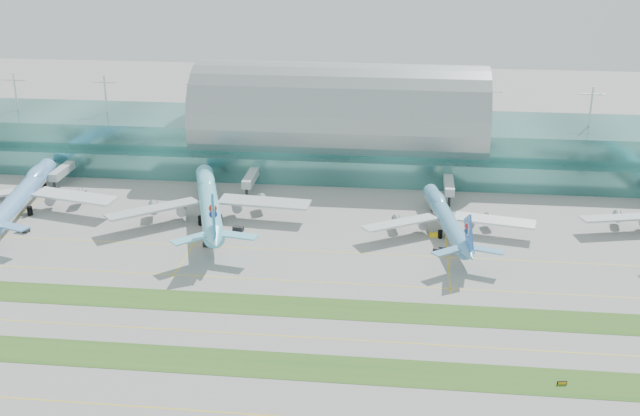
# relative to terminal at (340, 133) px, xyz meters

# --- Properties ---
(ground) EXTENTS (700.00, 700.00, 0.00)m
(ground) POSITION_rel_terminal_xyz_m (-0.01, -128.79, -14.23)
(ground) COLOR gray
(ground) RESTS_ON ground
(terminal) EXTENTS (340.00, 69.10, 36.00)m
(terminal) POSITION_rel_terminal_xyz_m (0.00, 0.00, 0.00)
(terminal) COLOR #3D7A75
(terminal) RESTS_ON ground
(grass_strip_near) EXTENTS (420.00, 12.00, 0.08)m
(grass_strip_near) POSITION_rel_terminal_xyz_m (-0.01, -156.79, -14.19)
(grass_strip_near) COLOR #2D591E
(grass_strip_near) RESTS_ON ground
(grass_strip_far) EXTENTS (420.00, 12.00, 0.08)m
(grass_strip_far) POSITION_rel_terminal_xyz_m (-0.01, -126.79, -14.19)
(grass_strip_far) COLOR #2D591E
(grass_strip_far) RESTS_ON ground
(taxiline_a) EXTENTS (420.00, 0.35, 0.01)m
(taxiline_a) POSITION_rel_terminal_xyz_m (-0.01, -176.79, -14.22)
(taxiline_a) COLOR yellow
(taxiline_a) RESTS_ON ground
(taxiline_b) EXTENTS (420.00, 0.35, 0.01)m
(taxiline_b) POSITION_rel_terminal_xyz_m (-0.01, -142.79, -14.22)
(taxiline_b) COLOR yellow
(taxiline_b) RESTS_ON ground
(taxiline_c) EXTENTS (420.00, 0.35, 0.01)m
(taxiline_c) POSITION_rel_terminal_xyz_m (-0.01, -110.79, -14.22)
(taxiline_c) COLOR yellow
(taxiline_c) RESTS_ON ground
(taxiline_d) EXTENTS (420.00, 0.35, 0.01)m
(taxiline_d) POSITION_rel_terminal_xyz_m (-0.01, -88.79, -14.22)
(taxiline_d) COLOR yellow
(taxiline_d) RESTS_ON ground
(airliner_a) EXTENTS (69.26, 79.34, 21.88)m
(airliner_a) POSITION_rel_terminal_xyz_m (-108.10, -64.71, -7.48)
(airliner_a) COLOR #629CD8
(airliner_a) RESTS_ON ground
(airliner_b) EXTENTS (68.05, 78.85, 22.19)m
(airliner_b) POSITION_rel_terminal_xyz_m (-39.87, -65.64, -7.38)
(airliner_b) COLOR #6DD5F1
(airliner_b) RESTS_ON ground
(airliner_c) EXTENTS (57.88, 66.45, 18.37)m
(airliner_c) POSITION_rel_terminal_xyz_m (41.88, -69.17, -8.56)
(airliner_c) COLOR #5DA1CD
(airliner_c) RESTS_ON ground
(gse_b) EXTENTS (4.43, 2.83, 1.53)m
(gse_b) POSITION_rel_terminal_xyz_m (-99.50, -84.02, -13.46)
(gse_b) COLOR black
(gse_b) RESTS_ON ground
(gse_c) EXTENTS (4.07, 2.08, 1.44)m
(gse_c) POSITION_rel_terminal_xyz_m (-34.30, -89.01, -13.51)
(gse_c) COLOR black
(gse_c) RESTS_ON ground
(gse_d) EXTENTS (3.91, 2.51, 1.55)m
(gse_d) POSITION_rel_terminal_xyz_m (-27.74, -75.00, -13.45)
(gse_d) COLOR black
(gse_d) RESTS_ON ground
(gse_e) EXTENTS (3.22, 1.75, 1.36)m
(gse_e) POSITION_rel_terminal_xyz_m (37.99, -72.84, -13.55)
(gse_e) COLOR yellow
(gse_e) RESTS_ON ground
(gse_f) EXTENTS (4.19, 2.71, 1.39)m
(gse_f) POSITION_rel_terminal_xyz_m (39.39, -85.12, -13.53)
(gse_f) COLOR black
(gse_f) RESTS_ON ground
(taxiway_sign_east) EXTENTS (2.32, 0.58, 0.98)m
(taxiway_sign_east) POSITION_rel_terminal_xyz_m (65.54, -157.58, -13.74)
(taxiway_sign_east) COLOR black
(taxiway_sign_east) RESTS_ON ground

